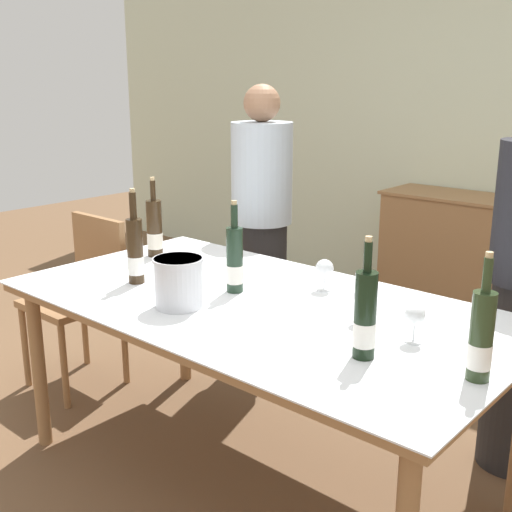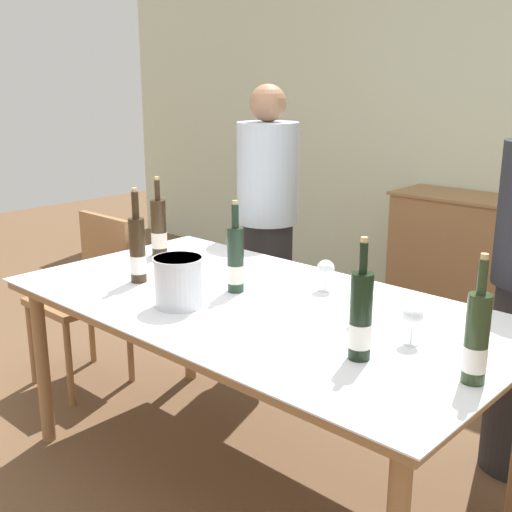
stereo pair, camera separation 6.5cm
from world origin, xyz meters
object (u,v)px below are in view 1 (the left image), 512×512
wine_bottle_1 (135,251)px  wine_bottle_4 (235,261)px  wine_bottle_2 (481,338)px  wine_glass_1 (364,297)px  wine_bottle_0 (155,230)px  ice_bucket (179,281)px  sideboard_cabinet (496,264)px  dining_table (256,317)px  wine_glass_0 (324,269)px  wine_bottle_3 (365,317)px  person_host (262,232)px  chair_left_end (84,288)px  wine_glass_2 (415,316)px

wine_bottle_1 → wine_bottle_4: bearing=25.6°
wine_bottle_1 → wine_bottle_2: (1.44, 0.07, -0.01)m
wine_glass_1 → wine_bottle_0: bearing=175.7°
ice_bucket → wine_bottle_1: (-0.35, 0.08, 0.03)m
sideboard_cabinet → dining_table: size_ratio=0.78×
wine_glass_0 → wine_glass_1: wine_glass_1 is taller
wine_bottle_4 → wine_glass_0: wine_bottle_4 is taller
wine_bottle_3 → person_host: person_host is taller
chair_left_end → wine_bottle_1: bearing=-17.2°
wine_bottle_1 → wine_bottle_3: 1.11m
wine_bottle_4 → wine_glass_2: bearing=0.4°
wine_bottle_0 → wine_bottle_2: (1.70, -0.26, -0.00)m
wine_glass_1 → chair_left_end: size_ratio=0.15×
ice_bucket → wine_glass_2: 0.86m
wine_glass_1 → chair_left_end: (-1.71, -0.00, -0.34)m
wine_bottle_2 → wine_bottle_0: bearing=171.4°
wine_bottle_0 → sideboard_cabinet: bearing=68.2°
dining_table → wine_bottle_2: (0.91, -0.08, 0.19)m
wine_bottle_0 → wine_glass_0: 0.92m
wine_bottle_3 → wine_glass_2: size_ratio=2.96×
wine_bottle_4 → wine_glass_2: wine_bottle_4 is taller
dining_table → wine_glass_0: wine_glass_0 is taller
dining_table → wine_glass_1: (0.43, 0.08, 0.16)m
ice_bucket → wine_bottle_2: 1.09m
chair_left_end → person_host: (0.57, 0.78, 0.26)m
person_host → wine_bottle_1: bearing=-79.9°
wine_bottle_2 → wine_glass_2: 0.29m
wine_bottle_4 → sideboard_cabinet: bearing=85.0°
sideboard_cabinet → wine_bottle_2: bearing=-70.5°
dining_table → wine_bottle_1: (-0.53, -0.15, 0.20)m
wine_bottle_0 → wine_bottle_2: 1.72m
ice_bucket → wine_bottle_4: (0.03, 0.27, 0.03)m
wine_bottle_2 → wine_glass_0: (-0.79, 0.37, -0.04)m
wine_glass_0 → chair_left_end: size_ratio=0.14×
wine_bottle_2 → wine_bottle_4: 1.06m
sideboard_cabinet → wine_glass_1: (0.37, -2.23, 0.44)m
chair_left_end → wine_bottle_2: bearing=-4.3°
wine_glass_1 → wine_bottle_2: bearing=-18.9°
wine_bottle_1 → person_host: 1.03m
sideboard_cabinet → wine_bottle_0: (-0.86, -2.14, 0.47)m
wine_bottle_2 → person_host: (-1.62, 0.94, -0.12)m
wine_bottle_4 → wine_glass_1: 0.57m
ice_bucket → chair_left_end: (-1.11, 0.31, -0.35)m
person_host → chair_left_end: bearing=-126.5°
sideboard_cabinet → wine_bottle_3: bearing=-78.1°
sideboard_cabinet → wine_bottle_1: 2.58m
wine_bottle_3 → wine_glass_1: 0.30m
dining_table → wine_glass_1: size_ratio=14.66×
wine_bottle_0 → wine_glass_2: 1.45m
wine_bottle_1 → wine_bottle_4: 0.43m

